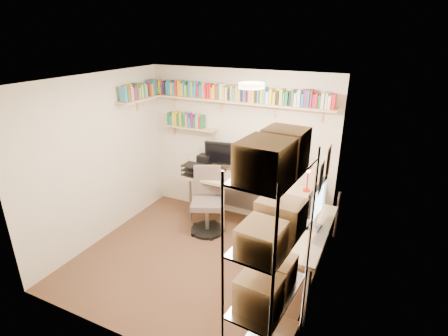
{
  "coord_description": "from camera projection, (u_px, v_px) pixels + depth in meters",
  "views": [
    {
      "loc": [
        2.16,
        -3.57,
        3.04
      ],
      "look_at": [
        0.19,
        0.55,
        1.24
      ],
      "focal_mm": 28.0,
      "sensor_mm": 36.0,
      "label": 1
    }
  ],
  "objects": [
    {
      "name": "office_chair",
      "position": [
        207.0,
        205.0,
        5.56
      ],
      "size": [
        0.62,
        0.63,
        1.06
      ],
      "rotation": [
        0.0,
        0.0,
        0.41
      ],
      "color": "black",
      "rests_on": "ground"
    },
    {
      "name": "ground",
      "position": [
        196.0,
        259.0,
        4.98
      ],
      "size": [
        3.2,
        3.2,
        0.0
      ],
      "primitive_type": "plane",
      "color": "#452E1D",
      "rests_on": "ground"
    },
    {
      "name": "wall_shelves",
      "position": [
        211.0,
        100.0,
        5.49
      ],
      "size": [
        3.12,
        1.09,
        0.8
      ],
      "color": "tan",
      "rests_on": "ground"
    },
    {
      "name": "wire_rack",
      "position": [
        271.0,
        230.0,
        2.93
      ],
      "size": [
        0.53,
        0.96,
        2.31
      ],
      "rotation": [
        0.0,
        0.0,
        -0.09
      ],
      "color": "silver",
      "rests_on": "ground"
    },
    {
      "name": "corner_desk",
      "position": [
        256.0,
        190.0,
        5.23
      ],
      "size": [
        2.48,
        2.1,
        1.43
      ],
      "color": "#D0B187",
      "rests_on": "ground"
    },
    {
      "name": "room_shell",
      "position": [
        192.0,
        157.0,
        4.41
      ],
      "size": [
        3.24,
        3.04,
        2.52
      ],
      "color": "beige",
      "rests_on": "ground"
    }
  ]
}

